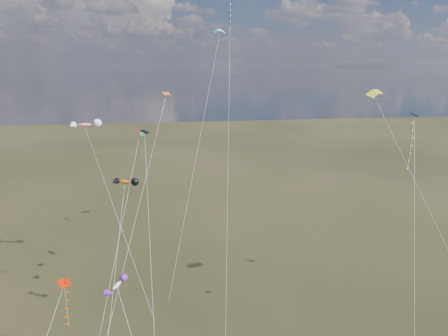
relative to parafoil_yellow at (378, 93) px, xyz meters
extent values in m
cylinder|color=silver|center=(-16.50, 5.60, -6.94)|extent=(4.43, 23.18, 41.15)
cube|color=black|center=(-26.65, 2.10, -4.19)|extent=(1.10, 1.12, 0.38)
cylinder|color=silver|center=(-26.21, -8.25, -15.85)|extent=(0.89, 20.72, 23.34)
cube|color=#A41500|center=(-33.45, -10.93, -14.98)|extent=(1.27, 1.27, 0.46)
cube|color=#071043|center=(0.07, -7.08, -1.70)|extent=(0.62, 0.67, 0.28)
cylinder|color=silver|center=(-3.08, -14.32, -14.61)|extent=(6.34, 14.50, 25.82)
cube|color=#DD5B17|center=(-24.04, 3.99, -0.10)|extent=(1.06, 1.04, 0.34)
cylinder|color=silver|center=(-28.16, -3.59, -13.81)|extent=(8.26, 15.18, 27.43)
cylinder|color=silver|center=(3.16, -9.80, -13.69)|extent=(6.41, 19.80, 27.66)
cylinder|color=silver|center=(-19.89, 13.92, -9.46)|extent=(9.64, 18.62, 36.11)
cube|color=#332316|center=(-24.70, 4.62, -27.45)|extent=(0.10, 0.10, 0.12)
cylinder|color=silver|center=(-30.27, 2.20, -16.53)|extent=(4.94, 18.03, 21.98)
ellipsoid|color=#D15D0D|center=(-28.93, -0.35, -9.24)|extent=(2.85, 1.90, 0.95)
cylinder|color=silver|center=(-30.02, -7.56, -18.38)|extent=(2.19, 14.45, 18.29)
ellipsoid|color=white|center=(-28.83, -12.82, -14.50)|extent=(1.66, 2.56, 0.72)
ellipsoid|color=red|center=(-35.71, 16.34, -5.21)|extent=(4.12, 1.78, 1.46)
cylinder|color=silver|center=(-31.04, 8.22, -16.36)|extent=(9.37, 16.26, 22.32)
cube|color=#332316|center=(-26.37, 0.10, -27.45)|extent=(0.10, 0.10, 0.12)
camera|label=1|loc=(-24.63, -43.22, 2.94)|focal=32.00mm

